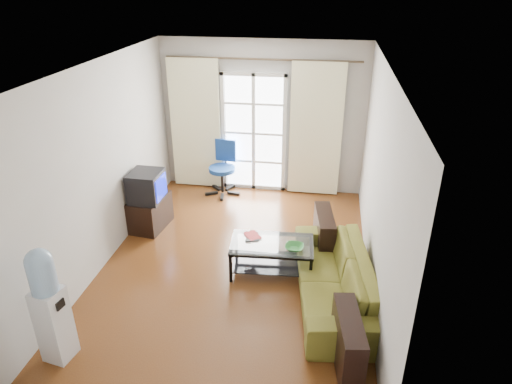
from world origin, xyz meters
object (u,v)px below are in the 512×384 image
task_chair (223,178)px  water_cooler (49,303)px  coffee_table (272,253)px  crt_tv (145,186)px  tv_stand (150,212)px  sofa (334,278)px

task_chair → water_cooler: water_cooler is taller
coffee_table → crt_tv: bearing=158.1°
coffee_table → tv_stand: size_ratio=1.62×
sofa → water_cooler: (-2.84, -1.41, 0.39)m
coffee_table → crt_tv: 2.27m
tv_stand → crt_tv: bearing=-82.5°
sofa → crt_tv: crt_tv is taller
crt_tv → water_cooler: (0.04, -2.69, -0.05)m
sofa → coffee_table: 0.94m
sofa → tv_stand: size_ratio=3.17×
coffee_table → task_chair: bearing=117.5°
tv_stand → task_chair: 1.64m
tv_stand → task_chair: (0.87, 1.39, 0.03)m
coffee_table → task_chair: (-1.19, 2.29, 0.00)m
sofa → water_cooler: bearing=-71.5°
water_cooler → sofa: bearing=36.3°
coffee_table → task_chair: size_ratio=1.16×
crt_tv → task_chair: 1.76m
sofa → coffee_table: (-0.82, 0.45, -0.02)m
sofa → task_chair: (-2.01, 2.74, -0.02)m
sofa → tv_stand: sofa is taller
water_cooler → crt_tv: bearing=100.8°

